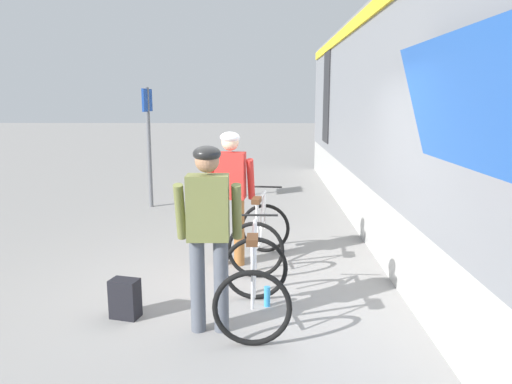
{
  "coord_description": "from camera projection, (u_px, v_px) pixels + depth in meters",
  "views": [
    {
      "loc": [
        0.17,
        -5.24,
        2.17
      ],
      "look_at": [
        0.05,
        0.58,
        1.05
      ],
      "focal_mm": 33.98,
      "sensor_mm": 36.0,
      "label": 1
    }
  ],
  "objects": [
    {
      "name": "cyclist_near_in_red",
      "position": [
        231.0,
        187.0,
        6.27
      ],
      "size": [
        0.64,
        0.36,
        1.76
      ],
      "color": "#935B2D",
      "rests_on": "ground"
    },
    {
      "name": "water_bottle_near_the_bikes",
      "position": [
        267.0,
        297.0,
        5.13
      ],
      "size": [
        0.07,
        0.07,
        0.22
      ],
      "primitive_type": "cylinder",
      "color": "#338CCC",
      "rests_on": "ground"
    },
    {
      "name": "platform_sign_post",
      "position": [
        148.0,
        127.0,
        9.64
      ],
      "size": [
        0.08,
        0.7,
        2.4
      ],
      "color": "#595B60",
      "rests_on": "ground"
    },
    {
      "name": "bicycle_far_silver",
      "position": [
        254.0,
        282.0,
        4.75
      ],
      "size": [
        0.72,
        1.08,
        0.99
      ],
      "color": "black",
      "rests_on": "ground"
    },
    {
      "name": "cyclist_far_in_olive",
      "position": [
        208.0,
        223.0,
        4.42
      ],
      "size": [
        0.62,
        0.32,
        1.76
      ],
      "color": "#4C515B",
      "rests_on": "ground"
    },
    {
      "name": "backpack_on_platform",
      "position": [
        125.0,
        299.0,
        4.86
      ],
      "size": [
        0.32,
        0.24,
        0.4
      ],
      "primitive_type": "cube",
      "rotation": [
        0.0,
        0.0,
        -0.25
      ],
      "color": "black",
      "rests_on": "ground"
    },
    {
      "name": "ground_plane",
      "position": [
        251.0,
        291.0,
        5.55
      ],
      "size": [
        80.0,
        80.0,
        0.0
      ],
      "primitive_type": "plane",
      "color": "gray"
    },
    {
      "name": "bicycle_near_white",
      "position": [
        261.0,
        235.0,
        6.4
      ],
      "size": [
        0.82,
        1.14,
        0.99
      ],
      "color": "black",
      "rests_on": "ground"
    }
  ]
}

